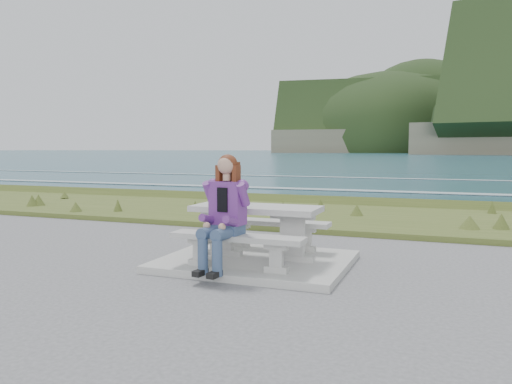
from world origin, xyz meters
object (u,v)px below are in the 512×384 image
at_px(bench_landward, 237,242).
at_px(bench_seaward, 272,227).
at_px(picnic_table, 256,217).
at_px(seated_woman, 221,228).

relative_size(bench_landward, bench_seaward, 1.00).
height_order(picnic_table, seated_woman, seated_woman).
height_order(bench_landward, seated_woman, seated_woman).
distance_m(picnic_table, bench_seaward, 0.74).
xyz_separation_m(bench_landward, seated_woman, (-0.15, -0.14, 0.20)).
bearing_deg(picnic_table, bench_landward, -90.00).
bearing_deg(bench_landward, picnic_table, 90.00).
relative_size(bench_landward, seated_woman, 1.21).
bearing_deg(picnic_table, seated_woman, -100.35).
distance_m(picnic_table, seated_woman, 0.86).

